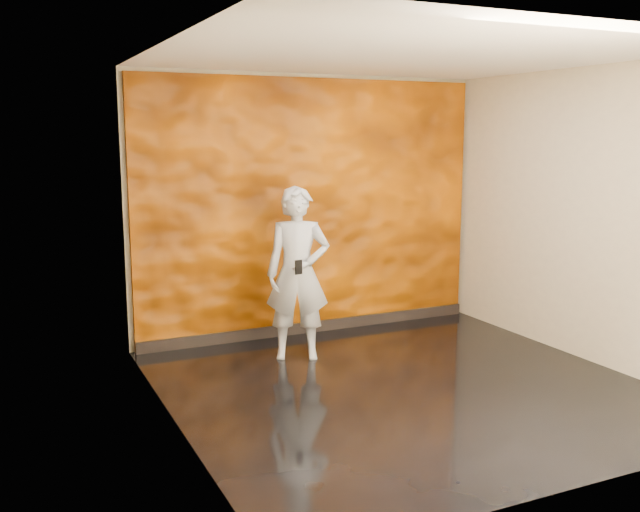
% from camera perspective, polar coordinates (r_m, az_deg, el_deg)
% --- Properties ---
extents(room, '(4.02, 4.02, 2.81)m').
position_cam_1_polar(room, '(6.02, 7.07, 2.31)').
color(room, black).
rests_on(room, ground).
extents(feature_wall, '(3.90, 0.06, 2.75)m').
position_cam_1_polar(feature_wall, '(7.74, -0.65, 3.88)').
color(feature_wall, '#E06900').
rests_on(feature_wall, ground).
extents(baseboard, '(3.90, 0.04, 0.12)m').
position_cam_1_polar(baseboard, '(7.95, -0.51, -5.66)').
color(baseboard, black).
rests_on(baseboard, ground).
extents(man, '(0.72, 0.61, 1.68)m').
position_cam_1_polar(man, '(6.89, -1.78, -1.40)').
color(man, '#969AA4').
rests_on(man, ground).
extents(phone, '(0.07, 0.03, 0.14)m').
position_cam_1_polar(phone, '(6.61, -1.72, -0.90)').
color(phone, black).
rests_on(phone, man).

